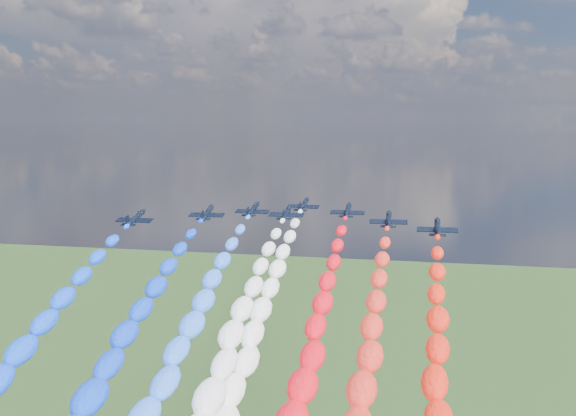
# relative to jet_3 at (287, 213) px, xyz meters

# --- Properties ---
(jet_0) EXTENTS (8.66, 11.73, 5.20)m
(jet_0) POSITION_rel_jet_3_xyz_m (-31.91, -15.82, 0.00)
(jet_0) COLOR black
(trail_0) EXTENTS (5.94, 93.77, 42.82)m
(trail_0) POSITION_rel_jet_3_xyz_m (-31.91, -64.38, -19.62)
(trail_0) COLOR #0F45F3
(jet_1) EXTENTS (9.16, 12.09, 5.20)m
(jet_1) POSITION_rel_jet_3_xyz_m (-18.62, -4.33, 0.00)
(jet_1) COLOR black
(trail_1) EXTENTS (5.94, 93.77, 42.82)m
(trail_1) POSITION_rel_jet_3_xyz_m (-18.62, -52.89, -19.62)
(trail_1) COLOR blue
(jet_2) EXTENTS (8.81, 11.85, 5.20)m
(jet_2) POSITION_rel_jet_3_xyz_m (-9.45, 3.76, 0.00)
(jet_2) COLOR black
(trail_2) EXTENTS (5.94, 93.77, 42.82)m
(trail_2) POSITION_rel_jet_3_xyz_m (-9.45, -44.80, -19.62)
(trail_2) COLOR #306FFE
(jet_3) EXTENTS (8.59, 11.69, 5.20)m
(jet_3) POSITION_rel_jet_3_xyz_m (0.00, 0.00, 0.00)
(jet_3) COLOR black
(trail_3) EXTENTS (5.94, 93.77, 42.82)m
(trail_3) POSITION_rel_jet_3_xyz_m (0.00, -48.56, -19.62)
(trail_3) COLOR white
(jet_4) EXTENTS (9.00, 11.98, 5.20)m
(jet_4) POSITION_rel_jet_3_xyz_m (1.16, 15.86, 0.00)
(jet_4) COLOR black
(trail_4) EXTENTS (5.94, 93.77, 42.82)m
(trail_4) POSITION_rel_jet_3_xyz_m (1.16, -32.70, -19.62)
(trail_4) COLOR white
(jet_5) EXTENTS (8.56, 11.67, 5.20)m
(jet_5) POSITION_rel_jet_3_xyz_m (13.91, 6.94, 0.00)
(jet_5) COLOR black
(trail_5) EXTENTS (5.94, 93.77, 42.82)m
(trail_5) POSITION_rel_jet_3_xyz_m (13.91, -41.62, -19.62)
(trail_5) COLOR red
(jet_6) EXTENTS (8.81, 11.85, 5.20)m
(jet_6) POSITION_rel_jet_3_xyz_m (24.75, -6.21, 0.00)
(jet_6) COLOR black
(trail_6) EXTENTS (5.94, 93.77, 42.82)m
(trail_6) POSITION_rel_jet_3_xyz_m (24.75, -54.77, -19.62)
(trail_6) COLOR red
(jet_7) EXTENTS (8.48, 11.61, 5.20)m
(jet_7) POSITION_rel_jet_3_xyz_m (35.41, -15.14, 0.00)
(jet_7) COLOR black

